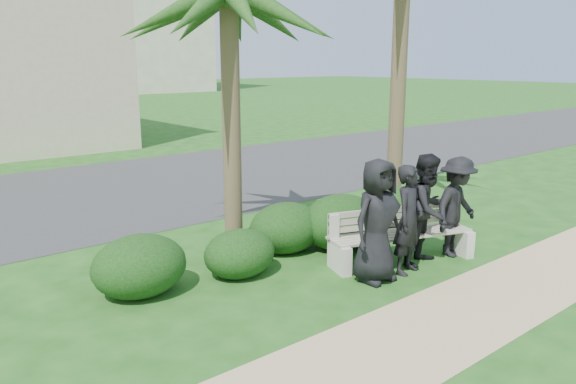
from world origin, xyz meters
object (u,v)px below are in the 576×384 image
park_bench (401,239)px  man_d (457,207)px  man_c (427,209)px  man_b (409,220)px  man_a (377,221)px

park_bench → man_d: 1.12m
man_d → man_c: bearing=166.2°
park_bench → man_b: bearing=-109.9°
man_c → park_bench: bearing=121.1°
park_bench → man_d: bearing=-2.8°
park_bench → man_d: size_ratio=1.55×
man_a → man_c: bearing=0.2°
man_a → man_d: (1.87, -0.10, -0.08)m
man_a → man_b: (0.63, -0.09, -0.08)m
man_a → man_c: size_ratio=1.03×
man_d → man_b: bearing=172.8°
man_a → man_c: 1.19m
man_b → park_bench: bearing=36.5°
man_a → man_d: bearing=-2.2°
man_b → man_d: size_ratio=1.01×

